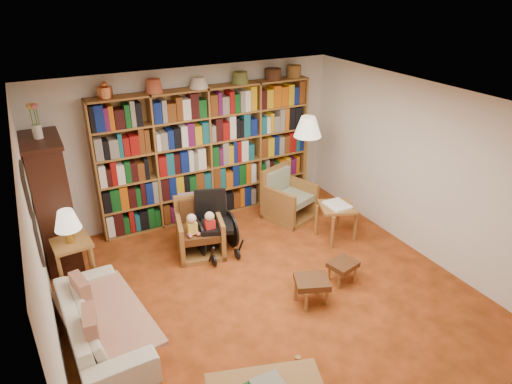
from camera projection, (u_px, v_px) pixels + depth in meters
floor at (265, 290)px, 6.02m from camera, size 5.00×5.00×0.00m
ceiling at (266, 104)px, 4.94m from camera, size 5.00×5.00×0.00m
wall_back at (193, 144)px, 7.49m from camera, size 5.00×0.00×5.00m
wall_front at (421, 340)px, 3.48m from camera, size 5.00×0.00×5.00m
wall_left at (40, 261)px, 4.45m from camera, size 0.00×5.00×5.00m
wall_right at (419, 169)px, 6.52m from camera, size 0.00×5.00×5.00m
bookshelf at (208, 150)px, 7.47m from camera, size 3.60×0.30×2.42m
curio_cabinet at (52, 201)px, 6.28m from camera, size 0.50×0.95×2.40m
framed_pictures at (33, 213)px, 4.53m from camera, size 0.03×0.52×0.97m
sofa at (102, 322)px, 5.09m from camera, size 1.89×0.82×0.54m
sofa_throw at (106, 318)px, 5.09m from camera, size 1.02×1.63×0.04m
cushion_left at (82, 294)px, 5.23m from camera, size 0.20×0.40×0.38m
cushion_right at (92, 333)px, 4.67m from camera, size 0.17×0.42×0.41m
side_table_lamp at (73, 252)px, 5.91m from camera, size 0.51×0.51×0.68m
table_lamp at (67, 221)px, 5.71m from camera, size 0.33×0.33×0.45m
armchair_leather at (198, 230)px, 6.77m from camera, size 0.81×0.83×0.84m
armchair_sage at (287, 198)px, 7.76m from camera, size 0.93×0.93×0.86m
wheelchair at (215, 225)px, 6.73m from camera, size 0.59×0.76×0.95m
floor_lamp at (308, 131)px, 7.39m from camera, size 0.45×0.45×1.72m
side_table_papers at (337, 211)px, 7.02m from camera, size 0.66×0.66×0.60m
footstool_a at (312, 283)px, 5.69m from camera, size 0.52×0.48×0.35m
footstool_b at (343, 266)px, 6.10m from camera, size 0.42×0.38×0.30m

